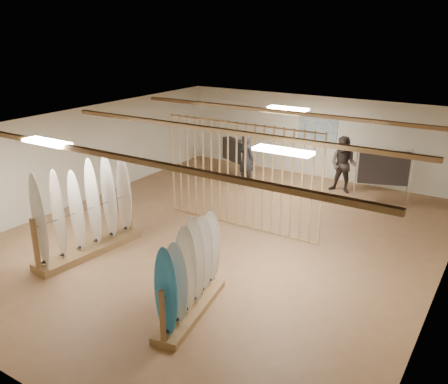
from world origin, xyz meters
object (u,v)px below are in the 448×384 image
Objects in this scene: shopper_a at (247,156)px; rack_left at (87,224)px; clothing_rack_a at (235,150)px; clothing_rack_b at (383,168)px; shopper_b at (344,161)px; rack_right at (190,284)px.

rack_left is at bearing 96.91° from shopper_a.
clothing_rack_a is 5.12m from clothing_rack_b.
clothing_rack_a is 1.18m from shopper_a.
clothing_rack_b reaches higher than clothing_rack_a.
shopper_a is (0.89, -0.77, 0.10)m from clothing_rack_a.
rack_left is 8.57m from clothing_rack_b.
rack_left is 6.37m from shopper_a.
rack_left is 1.66× the size of clothing_rack_b.
rack_left is 1.34× the size of shopper_b.
shopper_b is at bearing 69.74° from rack_left.
rack_right reaches higher than clothing_rack_a.
rack_left is at bearing -63.41° from clothing_rack_a.
clothing_rack_a is at bearing 97.99° from rack_left.
clothing_rack_a is at bearing 160.60° from clothing_rack_b.
shopper_a is at bearing 101.09° from rack_right.
clothing_rack_a is 3.85m from shopper_b.
rack_left is 7.11m from clothing_rack_a.
clothing_rack_b is at bearing -157.68° from shopper_a.
rack_left reaches higher than shopper_b.
rack_right is 1.39× the size of clothing_rack_b.
rack_right is 1.17× the size of shopper_a.
shopper_a is (-2.86, 7.04, 0.36)m from rack_right.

